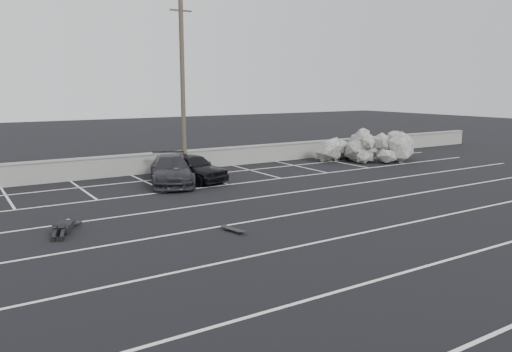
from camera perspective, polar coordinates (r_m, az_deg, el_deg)
ground at (r=15.43m, az=10.15°, el=-6.83°), size 120.00×120.00×0.00m
seawall at (r=27.06m, az=-10.22°, el=1.67°), size 50.00×0.45×1.06m
stall_lines at (r=18.74m, az=0.83°, el=-3.62°), size 36.00×20.05×0.01m
car_left at (r=24.02m, az=-7.38°, el=0.99°), size 2.62×4.26×1.35m
car_right at (r=23.46m, az=-9.65°, el=0.68°), size 3.25×4.93×1.33m
utility_pole at (r=26.32m, az=-8.38°, el=10.05°), size 1.18×0.24×8.83m
trash_bin at (r=33.12m, az=9.59°, el=3.07°), size 0.74×0.74×0.91m
riprap_pile at (r=31.40m, az=12.48°, el=2.85°), size 6.42×5.06×1.58m
person at (r=16.90m, az=-21.01°, el=-5.03°), size 2.61×3.03×0.47m
skateboard at (r=15.65m, az=-2.58°, el=-6.14°), size 0.38×0.84×0.10m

